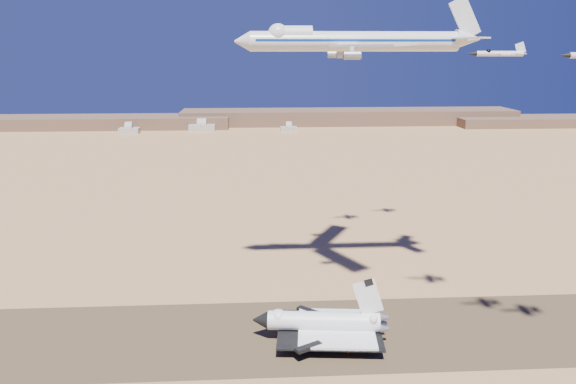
{
  "coord_description": "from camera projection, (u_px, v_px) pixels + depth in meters",
  "views": [
    {
      "loc": [
        0.71,
        -168.01,
        91.53
      ],
      "look_at": [
        11.26,
        8.0,
        46.76
      ],
      "focal_mm": 35.0,
      "sensor_mm": 36.0,
      "label": 1
    }
  ],
  "objects": [
    {
      "name": "chase_jet_f",
      "position": [
        421.0,
        38.0,
        254.05
      ],
      "size": [
        14.66,
        7.91,
        3.65
      ],
      "rotation": [
        0.0,
        0.0,
        0.07
      ],
      "color": "silver"
    },
    {
      "name": "hangars",
      "position": [
        198.0,
        128.0,
        643.03
      ],
      "size": [
        200.5,
        29.5,
        30.0
      ],
      "color": "beige",
      "rests_on": "ground"
    },
    {
      "name": "runway",
      "position": [
        255.0,
        336.0,
        185.03
      ],
      "size": [
        600.0,
        50.0,
        0.06
      ],
      "primitive_type": "cube",
      "color": "brown",
      "rests_on": "ground"
    },
    {
      "name": "crew_c",
      "position": [
        354.0,
        348.0,
        175.32
      ],
      "size": [
        0.98,
        1.15,
        1.75
      ],
      "primitive_type": "imported",
      "rotation": [
        0.0,
        0.0,
        2.12
      ],
      "color": "#E63C0D",
      "rests_on": "runway"
    },
    {
      "name": "chase_jet_e",
      "position": [
        371.0,
        40.0,
        241.71
      ],
      "size": [
        15.49,
        8.36,
        3.86
      ],
      "rotation": [
        0.0,
        0.0,
        0.07
      ],
      "color": "silver"
    },
    {
      "name": "carrier_747",
      "position": [
        347.0,
        41.0,
        196.04
      ],
      "size": [
        86.89,
        67.51,
        21.69
      ],
      "rotation": [
        0.0,
        0.0,
        0.0
      ],
      "color": "silver"
    },
    {
      "name": "chase_jet_a",
      "position": [
        498.0,
        53.0,
        160.67
      ],
      "size": [
        16.44,
        9.1,
        4.11
      ],
      "rotation": [
        0.0,
        0.0,
        -0.13
      ],
      "color": "silver"
    },
    {
      "name": "ground",
      "position": [
        255.0,
        336.0,
        185.03
      ],
      "size": [
        1200.0,
        1200.0,
        0.0
      ],
      "primitive_type": "plane",
      "color": "tan",
      "rests_on": "ground"
    },
    {
      "name": "crew_a",
      "position": [
        345.0,
        350.0,
        174.46
      ],
      "size": [
        0.56,
        0.75,
        1.88
      ],
      "primitive_type": "imported",
      "rotation": [
        0.0,
        0.0,
        1.74
      ],
      "color": "#E63C0D",
      "rests_on": "runway"
    },
    {
      "name": "crew_b",
      "position": [
        348.0,
        352.0,
        173.2
      ],
      "size": [
        0.77,
        0.99,
        1.79
      ],
      "primitive_type": "imported",
      "rotation": [
        0.0,
        0.0,
        1.92
      ],
      "color": "#E63C0D",
      "rests_on": "runway"
    },
    {
      "name": "ridgeline",
      "position": [
        306.0,
        119.0,
        697.12
      ],
      "size": [
        960.0,
        90.0,
        18.0
      ],
      "color": "brown",
      "rests_on": "ground"
    },
    {
      "name": "shuttle",
      "position": [
        322.0,
        323.0,
        181.05
      ],
      "size": [
        43.98,
        29.59,
        21.6
      ],
      "rotation": [
        0.0,
        0.0,
        -0.1
      ],
      "color": "white",
      "rests_on": "runway"
    }
  ]
}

